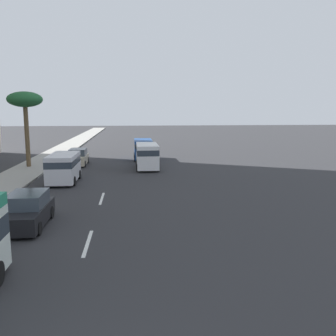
% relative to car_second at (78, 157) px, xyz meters
% --- Properties ---
extents(ground_plane, '(198.00, 198.00, 0.00)m').
position_rel_car_second_xyz_m(ground_plane, '(-2.18, -3.57, -0.80)').
color(ground_plane, '#2D2D30').
extents(sidewalk_right, '(162.00, 3.75, 0.15)m').
position_rel_car_second_xyz_m(sidewalk_right, '(-2.18, 4.25, -0.73)').
color(sidewalk_right, '#9E9B93').
rests_on(sidewalk_right, ground_plane).
extents(lane_stripe_mid, '(3.20, 0.16, 0.01)m').
position_rel_car_second_xyz_m(lane_stripe_mid, '(-22.93, -3.57, -0.80)').
color(lane_stripe_mid, silver).
rests_on(lane_stripe_mid, ground_plane).
extents(lane_stripe_far, '(3.20, 0.16, 0.01)m').
position_rel_car_second_xyz_m(lane_stripe_far, '(-14.90, -3.57, -0.80)').
color(lane_stripe_far, silver).
rests_on(lane_stripe_far, ground_plane).
extents(car_second, '(4.44, 1.85, 1.70)m').
position_rel_car_second_xyz_m(car_second, '(0.00, 0.00, 0.00)').
color(car_second, beige).
rests_on(car_second, ground_plane).
extents(van_third, '(4.88, 2.16, 2.27)m').
position_rel_car_second_xyz_m(van_third, '(-9.18, -0.19, 0.50)').
color(van_third, silver).
rests_on(van_third, ground_plane).
extents(car_fourth, '(4.28, 1.90, 1.67)m').
position_rel_car_second_xyz_m(car_fourth, '(-20.29, -0.36, -0.02)').
color(car_fourth, black).
rests_on(car_fourth, ground_plane).
extents(van_fifth, '(5.01, 2.16, 2.43)m').
position_rel_car_second_xyz_m(van_fifth, '(-3.18, -7.08, 0.59)').
color(van_fifth, white).
rests_on(van_fifth, ground_plane).
extents(van_sixth, '(4.70, 2.14, 2.32)m').
position_rel_car_second_xyz_m(van_sixth, '(3.49, -6.94, 0.53)').
color(van_sixth, '#1E478C').
rests_on(van_sixth, ground_plane).
extents(palm_tree, '(3.35, 3.35, 7.33)m').
position_rel_car_second_xyz_m(palm_tree, '(-1.32, 4.65, 5.71)').
color(palm_tree, brown).
rests_on(palm_tree, sidewalk_right).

